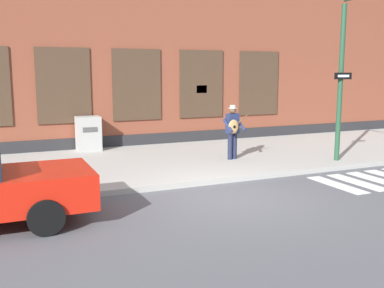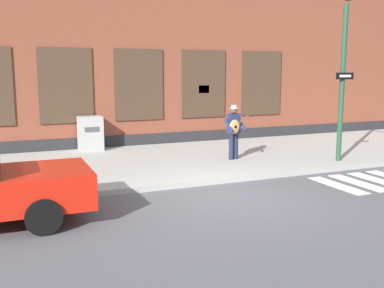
# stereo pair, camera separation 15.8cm
# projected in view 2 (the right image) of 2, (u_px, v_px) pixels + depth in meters

# --- Properties ---
(ground_plane) EXTENTS (160.00, 160.00, 0.00)m
(ground_plane) POSITION_uv_depth(u_px,v_px,m) (228.00, 198.00, 10.35)
(ground_plane) COLOR #56565B
(sidewalk) EXTENTS (28.00, 6.00, 0.14)m
(sidewalk) POSITION_uv_depth(u_px,v_px,m) (167.00, 161.00, 14.17)
(sidewalk) COLOR #ADAAA3
(sidewalk) RESTS_ON ground
(building_backdrop) EXTENTS (28.00, 4.06, 8.33)m
(building_backdrop) POSITION_uv_depth(u_px,v_px,m) (124.00, 39.00, 18.05)
(building_backdrop) COLOR brown
(building_backdrop) RESTS_ON ground
(busker) EXTENTS (0.73, 0.55, 1.70)m
(busker) POSITION_uv_depth(u_px,v_px,m) (234.00, 129.00, 13.97)
(busker) COLOR #1E233D
(busker) RESTS_ON sidewalk
(traffic_light) EXTENTS (0.66, 2.81, 4.90)m
(traffic_light) POSITION_uv_depth(u_px,v_px,m) (368.00, 47.00, 12.37)
(traffic_light) COLOR #234C33
(traffic_light) RESTS_ON sidewalk
(utility_box) EXTENTS (0.82, 0.65, 1.19)m
(utility_box) POSITION_uv_depth(u_px,v_px,m) (90.00, 133.00, 15.64)
(utility_box) COLOR #ADADA8
(utility_box) RESTS_ON sidewalk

